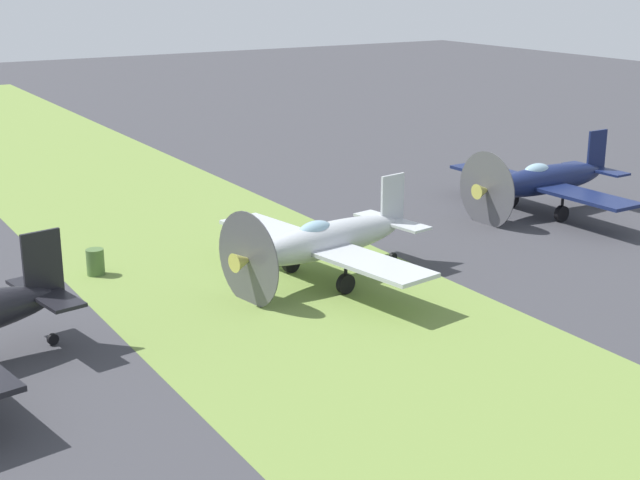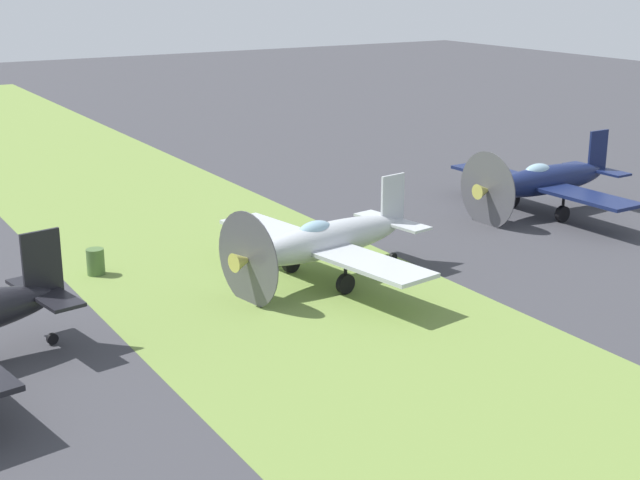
{
  "view_description": "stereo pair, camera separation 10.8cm",
  "coord_description": "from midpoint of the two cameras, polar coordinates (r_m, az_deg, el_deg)",
  "views": [
    {
      "loc": [
        -23.65,
        2.69,
        10.01
      ],
      "look_at": [
        1.32,
        -12.37,
        1.26
      ],
      "focal_mm": 51.39,
      "sensor_mm": 36.0,
      "label": 1
    },
    {
      "loc": [
        -23.71,
        2.6,
        10.01
      ],
      "look_at": [
        1.32,
        -12.37,
        1.26
      ],
      "focal_mm": 51.39,
      "sensor_mm": 36.0,
      "label": 2
    }
  ],
  "objects": [
    {
      "name": "fuel_drum",
      "position": [
        31.72,
        -13.7,
        -1.33
      ],
      "size": [
        0.6,
        0.6,
        0.9
      ],
      "primitive_type": "cylinder",
      "color": "#476633",
      "rests_on": "ground"
    },
    {
      "name": "grass_verge",
      "position": [
        28.79,
        -2.04,
        -3.64
      ],
      "size": [
        120.0,
        11.0,
        0.01
      ],
      "primitive_type": "cube",
      "color": "olive",
      "rests_on": "ground"
    },
    {
      "name": "airplane_wingman",
      "position": [
        29.97,
        0.41,
        -0.05
      ],
      "size": [
        9.27,
        7.38,
        3.28
      ],
      "rotation": [
        0.0,
        0.0,
        0.17
      ],
      "color": "#B2B7BC",
      "rests_on": "ground"
    },
    {
      "name": "airplane_trail",
      "position": [
        39.45,
        13.87,
        3.62
      ],
      "size": [
        9.43,
        7.48,
        3.37
      ],
      "rotation": [
        0.0,
        0.0,
        0.04
      ],
      "color": "#141E47",
      "rests_on": "ground"
    }
  ]
}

